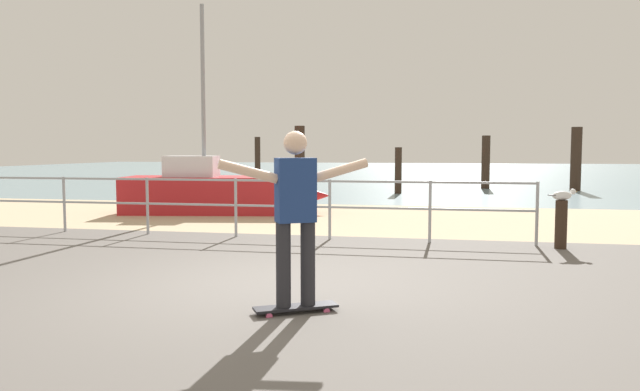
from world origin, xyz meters
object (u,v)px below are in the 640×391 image
object	(u,v)px
sailboat	(223,192)
skateboard	(296,307)
skateboarder	(296,208)
seagull	(563,195)
bollard_short	(561,225)

from	to	relation	value
sailboat	skateboard	world-z (taller)	sailboat
skateboard	skateboarder	world-z (taller)	skateboarder
skateboard	skateboarder	distance (m)	0.95
skateboarder	seagull	size ratio (longest dim) A/B	3.54
sailboat	seagull	world-z (taller)	sailboat
sailboat	seagull	bearing A→B (deg)	-29.16
skateboard	seagull	size ratio (longest dim) A/B	1.70
sailboat	skateboard	size ratio (longest dim) A/B	6.37
skateboard	bollard_short	bearing A→B (deg)	53.86
skateboard	bollard_short	world-z (taller)	bollard_short
sailboat	skateboarder	world-z (taller)	sailboat
sailboat	bollard_short	xyz separation A→B (m)	(6.97, -3.91, -0.13)
sailboat	seagull	size ratio (longest dim) A/B	10.86
skateboarder	seagull	bearing A→B (deg)	53.77
skateboarder	skateboard	bearing A→B (deg)	-68.20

